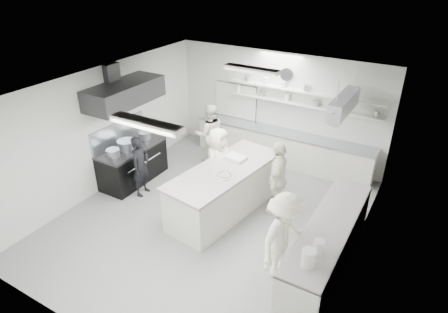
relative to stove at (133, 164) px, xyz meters
The scene contains 27 objects.
floor 2.67m from the stove, ahead, with size 6.00×7.00×0.02m, color gray.
ceiling 3.67m from the stove, ahead, with size 6.00×7.00×0.02m, color silver.
wall_back 4.18m from the stove, 50.01° to the left, with size 6.00×0.04×3.00m, color beige.
wall_front 4.80m from the stove, 56.31° to the right, with size 6.00×0.04×3.00m, color beige.
wall_left 1.19m from the stove, 135.00° to the right, with size 0.04×7.00×3.00m, color beige.
wall_right 5.71m from the stove, ahead, with size 0.04×7.00×3.00m, color beige.
stove is the anchor object (origin of this frame).
exhaust_hood 1.90m from the stove, 90.00° to the right, with size 0.85×2.00×0.50m, color #2E2E30.
back_counter 4.03m from the stove, 43.99° to the left, with size 5.00×0.60×0.92m, color silver.
shelf_lower 4.63m from the stove, 41.99° to the left, with size 4.20×0.26×0.04m, color silver.
shelf_upper 4.74m from the stove, 41.99° to the left, with size 4.20×0.26×0.04m, color silver.
pass_through_window 3.49m from the stove, 67.12° to the left, with size 1.30×0.04×1.00m, color black.
wall_clock 4.60m from the stove, 47.54° to the left, with size 0.32×0.32×0.05m, color white.
right_counter 5.28m from the stove, ahead, with size 0.74×3.30×0.94m, color silver.
pot_rack 5.35m from the stove, 23.50° to the left, with size 0.30×1.60×0.40m, color #A6ACB7.
light_fixture_front 4.22m from the stove, 40.24° to the right, with size 1.30×0.25×0.10m, color silver.
light_fixture_rear 3.86m from the stove, 28.30° to the left, with size 1.30×0.25×0.10m, color silver.
prep_island 2.72m from the stove, ahead, with size 1.06×2.85×1.05m, color silver.
stove_pot 0.61m from the stove, 90.00° to the right, with size 0.46×0.46×0.27m, color #A6ACB7.
cook_stove 0.79m from the stove, 31.31° to the right, with size 0.55×0.36×1.51m, color black.
cook_back 2.22m from the stove, 58.11° to the left, with size 0.82×0.64×1.70m, color white.
cook_island_left 2.32m from the stove, 14.15° to the left, with size 0.84×0.55×1.72m, color white.
cook_island_right 3.80m from the stove, ahead, with size 1.03×0.43×1.75m, color white.
cook_right 4.83m from the stove, 15.16° to the right, with size 1.14×0.66×1.76m, color white.
bowl_island_a 2.92m from the stove, ahead, with size 0.28×0.28×0.07m, color #A6ACB7.
bowl_island_b 3.02m from the stove, ahead, with size 0.21×0.21×0.07m, color silver.
bowl_right 5.44m from the stove, 16.15° to the right, with size 0.24×0.24×0.06m, color silver.
Camera 1 is at (3.86, -6.02, 5.31)m, focal length 31.54 mm.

